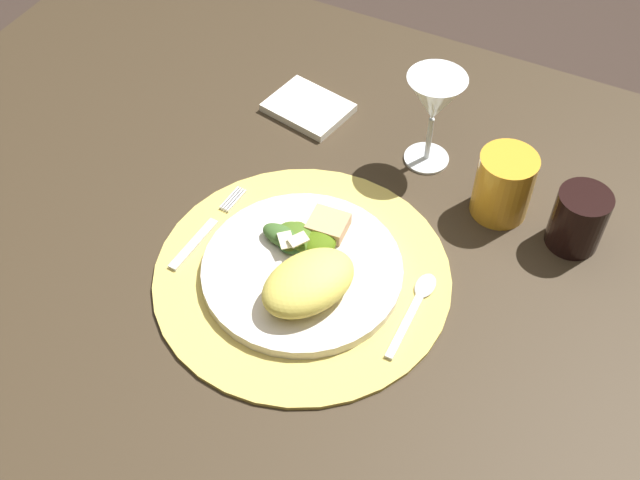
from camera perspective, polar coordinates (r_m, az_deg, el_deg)
ground_plane at (r=1.68m, az=-1.31°, el=-15.14°), size 6.00×6.00×0.00m
dining_table at (r=1.20m, az=-1.78°, el=-3.66°), size 1.31×0.97×0.72m
placemat at (r=1.00m, az=-1.29°, el=-2.57°), size 0.38×0.38×0.01m
dinner_plate at (r=1.00m, az=-1.30°, el=-2.20°), size 0.26×0.26×0.01m
pasta_serving at (r=0.94m, az=-0.84°, el=-3.11°), size 0.13×0.15×0.05m
salad_greens at (r=1.01m, az=-1.64°, el=0.13°), size 0.11×0.07×0.03m
bread_piece at (r=1.02m, az=0.59°, el=1.11°), size 0.05×0.05×0.02m
fork at (r=1.05m, az=-8.35°, el=0.62°), size 0.02×0.16×0.00m
spoon at (r=0.98m, az=7.09°, el=-4.40°), size 0.02×0.14×0.01m
napkin at (r=1.23m, az=-0.85°, el=9.57°), size 0.13×0.11×0.01m
wine_glass at (r=1.09m, az=8.29°, el=9.91°), size 0.08×0.08×0.15m
amber_tumbler at (r=1.07m, az=13.18°, el=3.90°), size 0.08×0.08×0.10m
dark_tumbler at (r=1.06m, az=18.23°, el=1.43°), size 0.07×0.07×0.09m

